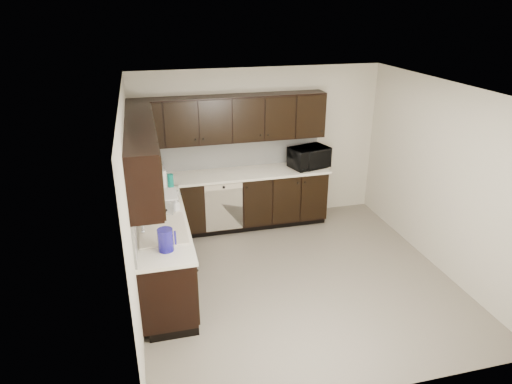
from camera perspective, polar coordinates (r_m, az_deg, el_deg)
floor at (r=6.22m, az=5.01°, el=-10.72°), size 4.00×4.00×0.00m
ceiling at (r=5.27m, az=5.95°, el=12.58°), size 4.00×4.00×0.00m
wall_back at (r=7.43m, az=0.33°, el=5.76°), size 4.00×0.02×2.50m
wall_left at (r=5.34m, az=-15.26°, el=-2.08°), size 0.02×4.00×2.50m
wall_right at (r=6.54m, az=22.21°, el=1.63°), size 0.02×4.00×2.50m
wall_front at (r=4.02m, az=15.03°, el=-10.81°), size 4.00×0.02×2.50m
lower_cabinets at (r=6.74m, az=-6.09°, el=-3.87°), size 3.00×2.80×0.90m
countertop at (r=6.53m, az=-6.29°, el=0.10°), size 3.03×2.83×0.04m
backsplash at (r=6.61m, az=-8.45°, el=2.69°), size 3.00×2.80×0.48m
upper_cabinets at (r=6.34m, az=-7.59°, el=7.45°), size 3.00×2.80×0.70m
dishwasher at (r=7.00m, az=-4.02°, el=-1.56°), size 0.58×0.04×0.78m
sink at (r=5.49m, az=-11.53°, el=-5.32°), size 0.54×0.82×0.42m
microwave at (r=7.39m, az=6.65°, el=4.33°), size 0.69×0.56×0.33m
soap_bottle_a at (r=5.92m, az=-10.03°, el=-1.50°), size 0.10×0.10×0.17m
soap_bottle_b at (r=5.87m, az=-13.19°, el=-1.47°), size 0.13×0.13×0.26m
toaster_oven at (r=7.04m, az=-13.10°, el=2.59°), size 0.41×0.31×0.25m
storage_bin at (r=5.97m, az=-12.36°, el=-1.31°), size 0.60×0.51×0.20m
blue_pitcher at (r=4.99m, az=-11.24°, el=-5.90°), size 0.22×0.22×0.25m
teal_tumbler at (r=6.67m, az=-10.64°, el=1.41°), size 0.10×0.10×0.19m
paper_towel_roll at (r=6.66m, az=-11.59°, el=1.61°), size 0.15×0.15×0.26m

